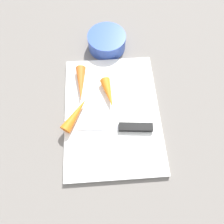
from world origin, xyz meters
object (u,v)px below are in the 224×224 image
knife (131,127)px  carrot_shortest (109,93)px  cutting_board (112,113)px  carrot_longest (81,84)px  small_bowl (107,42)px  carrot_medium (76,114)px

knife → carrot_shortest: size_ratio=2.23×
cutting_board → carrot_longest: bearing=43.5°
carrot_shortest → small_bowl: 0.19m
carrot_longest → small_bowl: 0.17m
cutting_board → carrot_shortest: size_ratio=3.99×
cutting_board → small_bowl: size_ratio=3.00×
carrot_shortest → carrot_medium: bearing=-68.2°
small_bowl → carrot_shortest: bearing=178.3°
knife → small_bowl: 0.30m
carrot_medium → carrot_longest: bearing=24.2°
cutting_board → carrot_medium: carrot_medium is taller
carrot_medium → carrot_shortest: same height
carrot_longest → carrot_shortest: bearing=65.0°
carrot_medium → cutting_board: bearing=-53.8°
carrot_medium → small_bowl: size_ratio=0.87×
cutting_board → carrot_longest: 0.12m
cutting_board → knife: (-0.05, -0.05, 0.01)m
knife → carrot_medium: bearing=-12.1°
carrot_medium → small_bowl: (0.25, -0.10, -0.00)m
cutting_board → carrot_medium: bearing=93.5°
knife → carrot_medium: carrot_medium is taller
carrot_longest → small_bowl: small_bowl is taller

